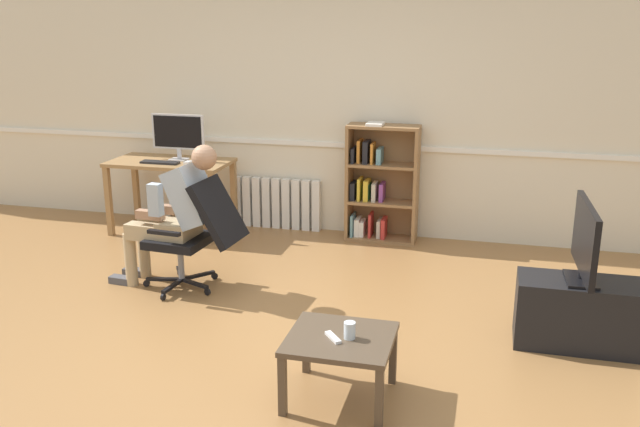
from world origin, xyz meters
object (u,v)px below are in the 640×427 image
object	(u,v)px
computer_mouse	(188,163)
office_chair	(197,230)
computer_desk	(171,171)
imac_monitor	(178,133)
keyboard	(160,162)
bookshelf	(378,185)
person_seated	(175,212)
tv_stand	(577,313)
tv_screen	(585,242)
coffee_table	(340,345)
radiator	(277,203)
spare_remote	(333,337)
drinking_glass	(350,330)

from	to	relation	value
computer_mouse	office_chair	distance (m)	1.46
computer_desk	imac_monitor	bearing A→B (deg)	48.27
keyboard	bookshelf	bearing A→B (deg)	11.39
imac_monitor	person_seated	distance (m)	1.64
imac_monitor	computer_mouse	size ratio (longest dim) A/B	5.67
office_chair	person_seated	world-z (taller)	person_seated
tv_stand	tv_screen	xyz separation A→B (m)	(0.00, 0.00, 0.52)
keyboard	office_chair	bearing A→B (deg)	-52.86
keyboard	coffee_table	world-z (taller)	keyboard
keyboard	coffee_table	xyz separation A→B (m)	(2.45, -2.61, -0.42)
radiator	tv_screen	xyz separation A→B (m)	(2.82, -2.07, 0.48)
spare_remote	computer_desk	bearing A→B (deg)	-88.41
person_seated	tv_stand	xyz separation A→B (m)	(3.11, -0.29, -0.42)
tv_stand	computer_desk	bearing A→B (deg)	156.30
computer_mouse	tv_stand	distance (m)	3.93
keyboard	coffee_table	distance (m)	3.60
office_chair	coffee_table	size ratio (longest dim) A/B	1.55
coffee_table	computer_desk	bearing A→B (deg)	131.24
tv_stand	drinking_glass	distance (m)	1.75
person_seated	spare_remote	xyz separation A→B (m)	(1.66, -1.40, -0.24)
computer_mouse	coffee_table	distance (m)	3.42
office_chair	person_seated	xyz separation A→B (m)	(-0.20, 0.02, 0.13)
tv_screen	drinking_glass	world-z (taller)	tv_screen
keyboard	bookshelf	distance (m)	2.20
office_chair	radiator	bearing A→B (deg)	-178.58
person_seated	coffee_table	bearing A→B (deg)	55.63
bookshelf	person_seated	distance (m)	2.18
drinking_glass	spare_remote	size ratio (longest dim) A/B	0.67
bookshelf	radiator	world-z (taller)	bookshelf
computer_desk	imac_monitor	distance (m)	0.40
bookshelf	tv_stand	bearing A→B (deg)	-48.96
imac_monitor	tv_stand	bearing A→B (deg)	-25.07
keyboard	drinking_glass	world-z (taller)	keyboard
computer_desk	drinking_glass	world-z (taller)	computer_desk
imac_monitor	drinking_glass	world-z (taller)	imac_monitor
coffee_table	office_chair	bearing A→B (deg)	137.99
imac_monitor	tv_screen	world-z (taller)	imac_monitor
computer_desk	drinking_glass	xyz separation A→B (m)	(2.47, -2.76, -0.19)
tv_screen	person_seated	bearing A→B (deg)	82.45
keyboard	spare_remote	distance (m)	3.60
bookshelf	office_chair	xyz separation A→B (m)	(-1.20, -1.69, -0.04)
bookshelf	office_chair	size ratio (longest dim) A/B	1.26
keyboard	radiator	xyz separation A→B (m)	(1.05, 0.53, -0.50)
bookshelf	radiator	size ratio (longest dim) A/B	1.24
bookshelf	spare_remote	size ratio (longest dim) A/B	7.92
imac_monitor	bookshelf	distance (m)	2.10
tv_stand	computer_mouse	bearing A→B (deg)	156.40
computer_desk	person_seated	world-z (taller)	person_seated
tv_stand	coffee_table	xyz separation A→B (m)	(-1.42, -1.07, 0.11)
spare_remote	tv_screen	bearing A→B (deg)	178.50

